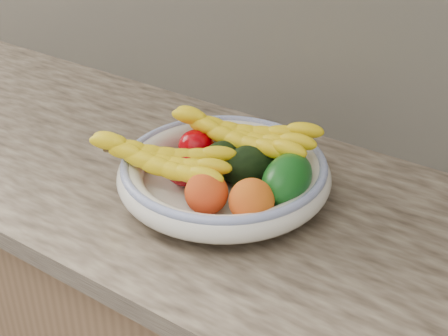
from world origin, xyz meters
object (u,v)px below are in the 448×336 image
Objects in this scene: banana_bunch_back at (241,139)px; fruit_bowl at (224,173)px; green_mango at (287,180)px; banana_bunch_front at (160,163)px.

fruit_bowl is at bearing -92.49° from banana_bunch_back.
green_mango is 0.23m from banana_bunch_front.
green_mango reaches higher than banana_bunch_front.
fruit_bowl is at bearing 175.73° from green_mango.
banana_bunch_front reaches higher than fruit_bowl.
green_mango reaches higher than fruit_bowl.
banana_bunch_back reaches higher than green_mango.
fruit_bowl is 1.41× the size of banana_bunch_front.
banana_bunch_back reaches higher than fruit_bowl.
banana_bunch_back is 0.17m from banana_bunch_front.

